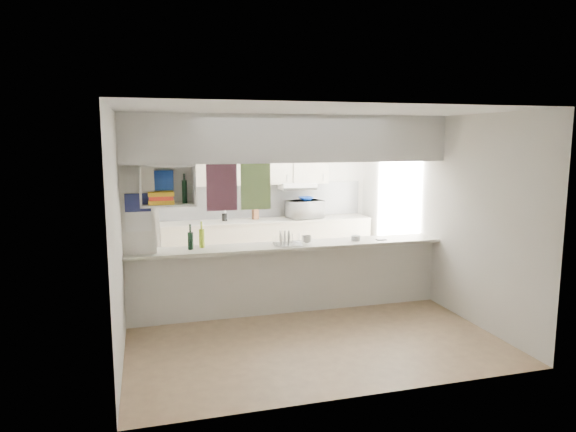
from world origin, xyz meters
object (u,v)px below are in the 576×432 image
object	(u,v)px
microwave	(305,209)
bowl	(306,199)
dish_rack	(287,239)
wine_bottles	(196,239)

from	to	relation	value
microwave	bowl	bearing A→B (deg)	131.57
bowl	dish_rack	world-z (taller)	bowl
dish_rack	wine_bottles	size ratio (longest dim) A/B	1.20
microwave	bowl	size ratio (longest dim) A/B	2.31
bowl	wine_bottles	distance (m)	2.89
bowl	dish_rack	bearing A→B (deg)	-113.81
microwave	dish_rack	world-z (taller)	microwave
bowl	wine_bottles	world-z (taller)	bowl
microwave	bowl	distance (m)	0.19
microwave	dish_rack	size ratio (longest dim) A/B	1.40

